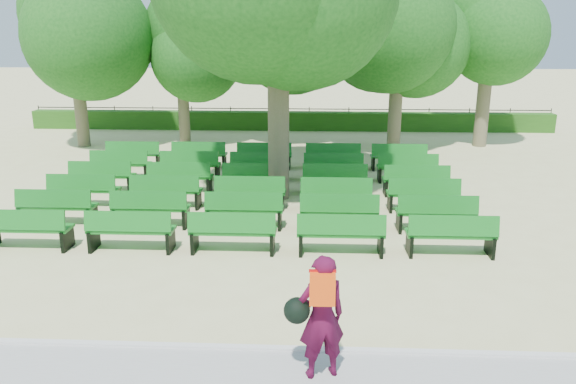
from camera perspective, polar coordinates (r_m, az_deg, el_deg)
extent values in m
plane|color=#CFC989|center=(14.86, -2.36, -2.96)|extent=(120.00, 120.00, 0.00)
cube|color=silver|center=(9.21, -5.88, -15.53)|extent=(30.00, 0.12, 0.10)
cube|color=#255917|center=(28.36, 0.11, 7.24)|extent=(26.00, 0.70, 0.90)
cube|color=#136F1D|center=(16.55, -3.50, 0.81)|extent=(1.97, 0.58, 0.07)
cube|color=#136F1D|center=(16.26, -3.60, 1.52)|extent=(1.96, 0.18, 0.46)
cylinder|color=brown|center=(16.44, -0.96, 5.56)|extent=(0.62, 0.62, 3.68)
ellipsoid|color=#1D5D19|center=(16.17, -1.02, 17.87)|extent=(6.06, 6.06, 5.46)
imported|color=#440926|center=(8.09, 3.43, -12.55)|extent=(0.78, 0.63, 1.86)
cube|color=#FF4B0D|center=(7.66, 3.52, -9.81)|extent=(0.35, 0.17, 0.43)
sphere|color=black|center=(7.98, 0.90, -11.95)|extent=(0.37, 0.37, 0.37)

